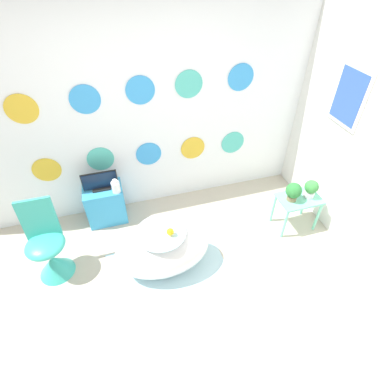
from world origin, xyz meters
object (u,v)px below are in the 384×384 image
at_px(chair, 50,254).
at_px(potted_plant_left, 294,191).
at_px(bathtub, 163,249).
at_px(potted_plant_right, 311,188).
at_px(tv, 100,182).
at_px(vase, 116,187).

xyz_separation_m(chair, potted_plant_left, (2.68, -0.12, 0.30)).
bearing_deg(bathtub, potted_plant_right, 4.23).
distance_m(bathtub, tv, 1.10).
bearing_deg(potted_plant_right, bathtub, -175.77).
xyz_separation_m(bathtub, potted_plant_left, (1.56, 0.14, 0.30)).
bearing_deg(bathtub, tv, 119.98).
xyz_separation_m(chair, potted_plant_right, (2.90, -0.12, 0.29)).
bearing_deg(vase, potted_plant_left, -19.05).
bearing_deg(vase, chair, -144.45).
height_order(tv, potted_plant_right, tv).
bearing_deg(potted_plant_left, potted_plant_right, -2.19).
xyz_separation_m(tv, potted_plant_left, (2.08, -0.77, -0.02)).
distance_m(vase, potted_plant_right, 2.24).
bearing_deg(chair, potted_plant_right, -2.44).
height_order(bathtub, tv, tv).
bearing_deg(chair, tv, 47.50).
xyz_separation_m(bathtub, chair, (-1.12, 0.25, 0.00)).
distance_m(bathtub, potted_plant_left, 1.59).
bearing_deg(potted_plant_left, chair, 177.54).
relative_size(bathtub, potted_plant_left, 4.32).
relative_size(chair, tv, 2.24).
distance_m(bathtub, potted_plant_right, 1.81).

